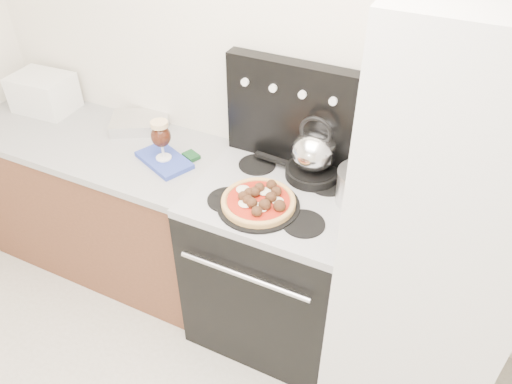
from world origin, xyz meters
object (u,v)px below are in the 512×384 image
Objects in this scene: skillet at (312,172)px; base_cabinet at (107,205)px; toaster_oven at (44,93)px; tea_kettle at (314,148)px; oven_mitt at (164,160)px; pizza at (258,200)px; fridge at (439,238)px; stock_pot at (360,188)px; beer_glass at (161,140)px; pizza_pan at (258,205)px; stove_body at (276,266)px.

base_cabinet is at bearing -172.61° from skillet.
tea_kettle reaches higher than toaster_oven.
base_cabinet is 0.69m from oven_mitt.
pizza reaches higher than skillet.
fridge reaches higher than base_cabinet.
skillet is at bearing 14.50° from oven_mitt.
tea_kettle is at bearing 160.78° from stock_pot.
fridge is at bearing -0.99° from beer_glass.
skillet is (0.71, 0.18, 0.03)m from oven_mitt.
pizza is at bearing -113.72° from tea_kettle.
beer_glass is at bearing 0.00° from oven_mitt.
pizza_pan is 1.12× the size of pizza.
oven_mitt is at bearing -179.78° from stove_body.
oven_mitt is at bearing -165.50° from skillet.
stove_body is at bearing 0.22° from oven_mitt.
skillet is (1.20, 0.16, 0.51)m from base_cabinet.
pizza is at bearing -112.88° from skillet.
skillet is (1.62, 0.02, -0.06)m from toaster_oven.
skillet is 0.27m from stock_pot.
pizza_pan is (-0.04, -0.13, 0.49)m from stove_body.
beer_glass is 0.92× the size of tea_kettle.
toaster_oven is (-1.53, 0.16, 0.56)m from stove_body.
toaster_oven reaches higher than stock_pot.
stock_pot is at bearing 161.86° from fridge.
fridge is 5.86× the size of toaster_oven.
pizza_pan reaches higher than stove_body.
base_cabinet is at bearing 178.70° from stove_body.
stove_body is 1.64m from toaster_oven.
fridge is 2.24m from toaster_oven.
stove_body is 0.67m from tea_kettle.
toaster_oven is 1.13× the size of oven_mitt.
skillet is at bearing 63.38° from stove_body.
stove_body is at bearing 72.77° from pizza.
pizza_pan is 0.37m from tea_kettle.
beer_glass is (0.91, -0.16, 0.03)m from toaster_oven.
toaster_oven is 1.87m from stock_pot.
fridge is at bearing -2.05° from stove_body.
pizza is at bearing -14.36° from toaster_oven.
pizza reaches higher than stove_body.
pizza_pan reaches higher than base_cabinet.
pizza_pan is at bearing -8.15° from base_cabinet.
beer_glass is (0.49, -0.03, 0.60)m from base_cabinet.
base_cabinet is 4.47× the size of toaster_oven.
oven_mitt is 1.15× the size of skillet.
tea_kettle is at bearing 161.41° from fridge.
stock_pot is at bearing 30.02° from pizza.
skillet is at bearing -2.73° from toaster_oven.
fridge is at bearing 7.90° from pizza.
pizza_pan is 0.33m from skillet.
toaster_oven reaches higher than base_cabinet.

